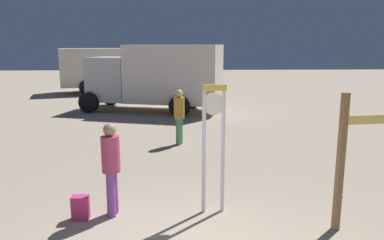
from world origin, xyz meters
name	(u,v)px	position (x,y,z in m)	size (l,w,h in m)	color
standing_clock	(214,137)	(0.46, 1.98, 1.40)	(0.43, 0.13, 2.32)	silver
arrow_sign	(364,142)	(2.79, 1.26, 1.47)	(1.13, 0.32, 2.27)	olive
person_near_clock	(111,165)	(-1.34, 1.91, 0.93)	(0.32, 0.32, 1.67)	purple
backpack	(81,208)	(-1.87, 1.76, 0.21)	(0.29, 0.23, 0.43)	#C43066
person_distant	(179,114)	(-0.11, 6.70, 0.93)	(0.32, 0.32, 1.67)	#499758
box_truck_near	(158,76)	(-1.00, 12.57, 1.61)	(6.50, 3.89, 2.97)	silver
box_truck_far	(110,68)	(-4.34, 19.70, 1.52)	(6.85, 4.04, 2.73)	beige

